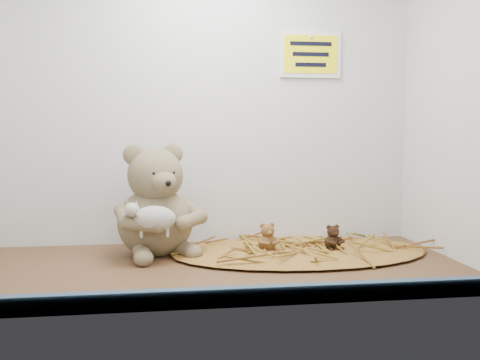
{
  "coord_description": "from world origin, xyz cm",
  "views": [
    {
      "loc": [
        -12.46,
        -125.61,
        32.83
      ],
      "look_at": [
        5.72,
        4.66,
        20.58
      ],
      "focal_mm": 40.0,
      "sensor_mm": 36.0,
      "label": 1
    }
  ],
  "objects": [
    {
      "name": "wall_sign",
      "position": [
        30.0,
        29.4,
        55.0
      ],
      "size": [
        16.0,
        1.2,
        11.0
      ],
      "primitive_type": "cube",
      "color": "yellow",
      "rests_on": "back_wall"
    },
    {
      "name": "alcove_shell",
      "position": [
        0.0,
        9.0,
        45.0
      ],
      "size": [
        120.4,
        60.2,
        90.4
      ],
      "color": "#453018",
      "rests_on": "ground"
    },
    {
      "name": "main_teddy",
      "position": [
        -15.41,
        15.53,
        14.68
      ],
      "size": [
        30.94,
        31.71,
        29.37
      ],
      "primitive_type": null,
      "rotation": [
        0.0,
        0.0,
        0.36
      ],
      "color": "#897754",
      "rests_on": "shelf_floor"
    },
    {
      "name": "toy_lamb",
      "position": [
        -15.41,
        5.01,
        11.33
      ],
      "size": [
        13.62,
        8.31,
        8.8
      ],
      "primitive_type": null,
      "color": "beige",
      "rests_on": "main_teddy"
    },
    {
      "name": "mini_teddy_brown",
      "position": [
        31.64,
        10.45,
        4.67
      ],
      "size": [
        6.37,
        6.6,
        6.67
      ],
      "primitive_type": null,
      "rotation": [
        0.0,
        0.0,
        0.19
      ],
      "color": "black",
      "rests_on": "straw_bed"
    },
    {
      "name": "mini_teddy_tan",
      "position": [
        14.05,
        11.8,
        5.0
      ],
      "size": [
        6.98,
        7.24,
        7.33
      ],
      "primitive_type": null,
      "rotation": [
        0.0,
        0.0,
        0.19
      ],
      "color": "brown",
      "rests_on": "straw_bed"
    },
    {
      "name": "front_rail",
      "position": [
        0.0,
        -28.8,
        1.8
      ],
      "size": [
        119.28,
        2.2,
        3.6
      ],
      "primitive_type": "cube",
      "color": "#334D61",
      "rests_on": "shelf_floor"
    },
    {
      "name": "straw_bed",
      "position": [
        22.85,
        11.12,
        0.67
      ],
      "size": [
        68.84,
        39.97,
        1.33
      ],
      "primitive_type": "ellipsoid",
      "color": "brown",
      "rests_on": "shelf_floor"
    }
  ]
}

